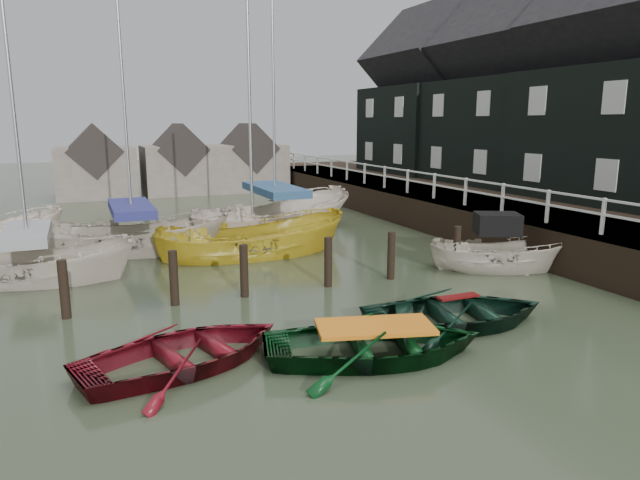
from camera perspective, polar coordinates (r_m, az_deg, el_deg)
name	(u,v)px	position (r m, az deg, el deg)	size (l,w,h in m)	color
ground	(333,327)	(12.90, 1.32, -8.73)	(120.00, 120.00, 0.00)	#2B3421
pier	(435,209)	(25.79, 11.45, 3.06)	(3.04, 32.00, 2.70)	black
land_strip	(531,217)	(29.35, 20.35, 2.20)	(14.00, 38.00, 1.50)	black
quay_houses	(563,94)	(28.06, 23.10, 13.25)	(6.52, 28.14, 10.01)	black
mooring_pilings	(247,278)	(15.08, -7.27, -3.77)	(13.72, 0.22, 1.80)	black
far_sheds	(177,164)	(37.56, -14.13, 7.38)	(14.00, 4.08, 4.39)	#665B51
rowboat_red	(187,366)	(11.30, -13.19, -12.14)	(2.89, 4.04, 0.84)	#5B0D15
rowboat_green	(374,358)	(11.40, 5.44, -11.64)	(3.07, 4.30, 0.89)	black
rowboat_dkgreen	(456,325)	(13.39, 13.49, -8.29)	(3.02, 4.23, 0.88)	black
motorboat	(499,267)	(18.53, 17.43, -2.58)	(4.61, 3.34, 2.58)	beige
sailboat_a	(32,279)	(18.48, -26.88, -3.47)	(6.33, 3.85, 10.77)	beige
sailboat_b	(134,250)	(21.15, -18.10, -0.97)	(7.12, 4.00, 11.46)	beige
sailboat_c	(253,254)	(19.88, -6.69, -1.40)	(6.76, 2.65, 11.58)	gold
sailboat_d	(276,231)	(23.67, -4.46, 0.89)	(8.39, 5.39, 13.16)	beige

